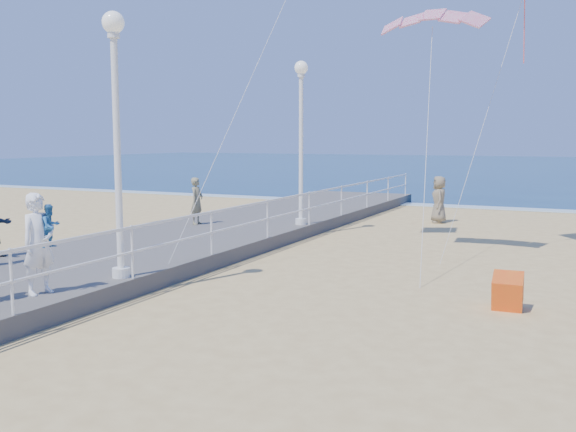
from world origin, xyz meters
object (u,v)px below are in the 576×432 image
at_px(toddler_held, 50,226).
at_px(beach_walker_c, 439,199).
at_px(spectator_6, 197,201).
at_px(box_kite, 508,295).
at_px(lamp_post_far, 301,125).
at_px(woman_holding_toddler, 39,244).
at_px(lamp_post_mid, 116,117).

xyz_separation_m(toddler_held, beach_walker_c, (3.64, 16.02, -0.75)).
relative_size(spectator_6, box_kite, 2.59).
distance_m(lamp_post_far, toddler_held, 10.78).
height_order(lamp_post_far, woman_holding_toddler, lamp_post_far).
xyz_separation_m(lamp_post_mid, box_kite, (7.32, 2.30, -3.36)).
relative_size(lamp_post_mid, woman_holding_toddler, 2.85).
bearing_deg(beach_walker_c, lamp_post_mid, -32.23).
bearing_deg(box_kite, lamp_post_far, 134.68).
distance_m(woman_holding_toddler, spectator_6, 9.68).
relative_size(lamp_post_mid, lamp_post_far, 1.00).
distance_m(lamp_post_mid, toddler_held, 2.58).
xyz_separation_m(lamp_post_far, box_kite, (7.32, -6.70, -3.36)).
bearing_deg(lamp_post_far, box_kite, -42.49).
distance_m(lamp_post_far, beach_walker_c, 6.97).
height_order(lamp_post_mid, lamp_post_far, same).
bearing_deg(box_kite, woman_holding_toddler, -155.24).
distance_m(toddler_held, box_kite, 8.62).
bearing_deg(lamp_post_mid, woman_holding_toddler, -103.22).
height_order(lamp_post_far, toddler_held, lamp_post_far).
distance_m(lamp_post_far, box_kite, 10.48).
distance_m(spectator_6, beach_walker_c, 9.47).
bearing_deg(spectator_6, box_kite, -121.78).
relative_size(lamp_post_far, beach_walker_c, 2.95).
xyz_separation_m(woman_holding_toddler, beach_walker_c, (3.79, 16.17, -0.43)).
bearing_deg(toddler_held, box_kite, -56.91).
height_order(toddler_held, box_kite, toddler_held).
relative_size(toddler_held, beach_walker_c, 0.44).
distance_m(lamp_post_mid, box_kite, 8.37).
distance_m(spectator_6, box_kite, 11.72).
bearing_deg(spectator_6, lamp_post_mid, -162.60).
height_order(lamp_post_mid, toddler_held, lamp_post_mid).
bearing_deg(beach_walker_c, box_kite, -1.06).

